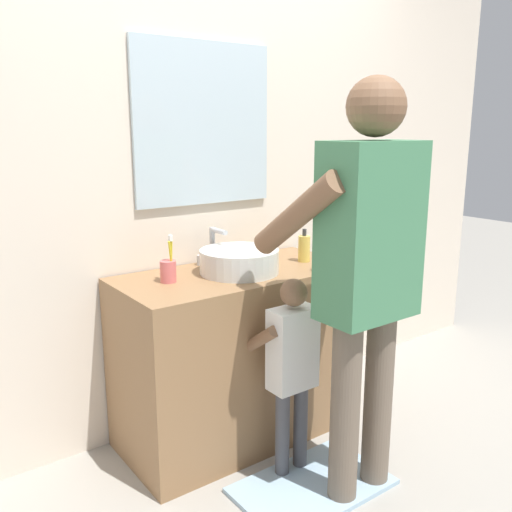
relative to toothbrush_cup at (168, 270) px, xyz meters
name	(u,v)px	position (x,y,z in m)	size (l,w,h in m)	color
ground_plane	(275,460)	(0.34, -0.33, -0.88)	(14.00, 14.00, 0.00)	#9E998E
back_wall	(199,155)	(0.34, 0.29, 0.47)	(4.40, 0.10, 2.70)	beige
vanity_cabinet	(238,354)	(0.34, -0.03, -0.47)	(1.13, 0.54, 0.83)	olive
sink_basin	(239,261)	(0.34, -0.05, 0.00)	(0.37, 0.37, 0.11)	silver
faucet	(214,247)	(0.34, 0.17, 0.03)	(0.18, 0.14, 0.18)	#B7BABF
toothbrush_cup	(168,270)	(0.00, 0.00, 0.00)	(0.07, 0.07, 0.21)	#D86666
soap_bottle	(304,248)	(0.72, -0.06, 0.01)	(0.06, 0.06, 0.16)	gold
bath_mat	(312,486)	(0.34, -0.58, -0.87)	(0.64, 0.40, 0.02)	#99B7CC
child_toddler	(291,360)	(0.34, -0.44, -0.35)	(0.27, 0.27, 0.88)	#47474C
adult_parent	(366,258)	(0.48, -0.69, 0.12)	(0.52, 0.55, 1.66)	#6B5B4C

